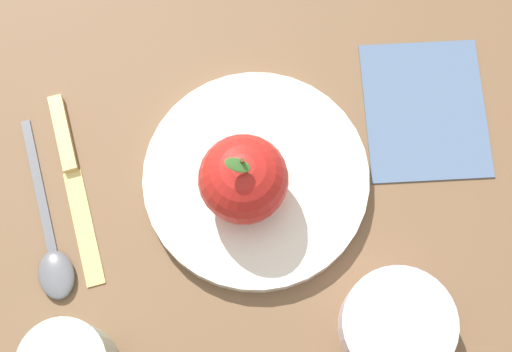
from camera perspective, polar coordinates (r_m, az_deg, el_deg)
ground_plane at (r=0.77m, az=-2.23°, el=-0.37°), size 2.40×2.40×0.00m
dinner_plate at (r=0.76m, az=0.00°, el=-0.20°), size 0.22×0.22×0.02m
apple at (r=0.71m, az=-0.94°, el=-0.24°), size 0.08×0.08×0.10m
side_bowl at (r=0.73m, az=10.33°, el=-10.68°), size 0.10×0.10×0.04m
knife at (r=0.79m, az=-13.38°, el=0.41°), size 0.09×0.19×0.01m
spoon at (r=0.78m, az=-14.72°, el=-5.42°), size 0.09×0.18×0.01m
linen_napkin at (r=0.81m, az=12.28°, el=4.78°), size 0.19×0.19×0.00m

